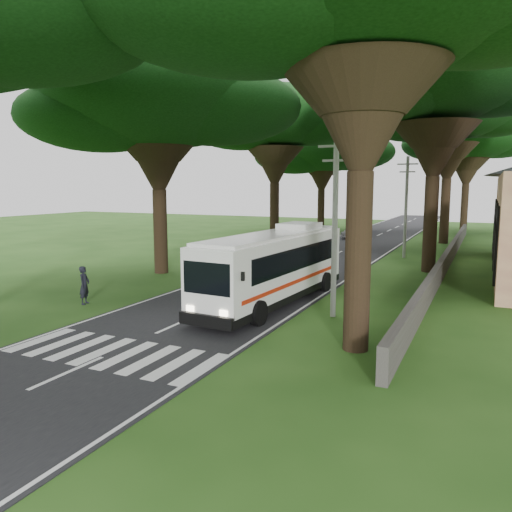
# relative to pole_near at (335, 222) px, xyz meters

# --- Properties ---
(ground) EXTENTS (140.00, 140.00, 0.00)m
(ground) POSITION_rel_pole_near_xyz_m (-5.50, -6.00, -4.18)
(ground) COLOR #204614
(ground) RESTS_ON ground
(road) EXTENTS (8.00, 120.00, 0.04)m
(road) POSITION_rel_pole_near_xyz_m (-5.50, 19.00, -4.17)
(road) COLOR black
(road) RESTS_ON ground
(crosswalk) EXTENTS (8.00, 3.00, 0.01)m
(crosswalk) POSITION_rel_pole_near_xyz_m (-5.50, -8.00, -4.18)
(crosswalk) COLOR silver
(crosswalk) RESTS_ON ground
(property_wall) EXTENTS (0.35, 50.00, 1.20)m
(property_wall) POSITION_rel_pole_near_xyz_m (3.50, 18.00, -3.58)
(property_wall) COLOR #383533
(property_wall) RESTS_ON ground
(pole_near) EXTENTS (1.60, 0.24, 8.00)m
(pole_near) POSITION_rel_pole_near_xyz_m (0.00, 0.00, 0.00)
(pole_near) COLOR gray
(pole_near) RESTS_ON ground
(pole_mid) EXTENTS (1.60, 0.24, 8.00)m
(pole_mid) POSITION_rel_pole_near_xyz_m (0.00, 20.00, 0.00)
(pole_mid) COLOR gray
(pole_mid) RESTS_ON ground
(pole_far) EXTENTS (1.60, 0.24, 8.00)m
(pole_far) POSITION_rel_pole_near_xyz_m (0.00, 40.00, 0.00)
(pole_far) COLOR gray
(pole_far) RESTS_ON ground
(tree_l_mida) EXTENTS (14.73, 14.73, 14.28)m
(tree_l_mida) POSITION_rel_pole_near_xyz_m (-13.50, 6.00, 6.87)
(tree_l_mida) COLOR black
(tree_l_mida) RESTS_ON ground
(tree_l_midb) EXTENTS (13.70, 13.70, 15.15)m
(tree_l_midb) POSITION_rel_pole_near_xyz_m (-13.00, 24.00, 7.90)
(tree_l_midb) COLOR black
(tree_l_midb) RESTS_ON ground
(tree_l_far) EXTENTS (14.98, 14.98, 13.74)m
(tree_l_far) POSITION_rel_pole_near_xyz_m (-14.00, 42.00, 6.29)
(tree_l_far) COLOR black
(tree_l_far) RESTS_ON ground
(tree_r_mida) EXTENTS (14.95, 14.95, 16.23)m
(tree_r_mida) POSITION_rel_pole_near_xyz_m (2.50, 14.00, 8.75)
(tree_r_mida) COLOR black
(tree_r_mida) RESTS_ON ground
(tree_r_midb) EXTENTS (14.69, 14.69, 16.36)m
(tree_r_midb) POSITION_rel_pole_near_xyz_m (2.00, 32.00, 8.91)
(tree_r_midb) COLOR black
(tree_r_midb) RESTS_ON ground
(tree_r_far) EXTENTS (14.67, 14.67, 15.18)m
(tree_r_far) POSITION_rel_pole_near_xyz_m (3.00, 50.00, 7.77)
(tree_r_far) COLOR black
(tree_r_far) RESTS_ON ground
(coach_bus) EXTENTS (3.34, 11.90, 3.47)m
(coach_bus) POSITION_rel_pole_near_xyz_m (-3.33, 1.30, -2.31)
(coach_bus) COLOR white
(coach_bus) RESTS_ON ground
(distant_car_a) EXTENTS (2.26, 3.77, 1.20)m
(distant_car_a) POSITION_rel_pole_near_xyz_m (-7.26, 32.34, -3.55)
(distant_car_a) COLOR #9B9A9F
(distant_car_a) RESTS_ON road
(distant_car_b) EXTENTS (2.44, 4.49, 1.40)m
(distant_car_b) POSITION_rel_pole_near_xyz_m (-8.50, 42.37, -3.45)
(distant_car_b) COLOR navy
(distant_car_b) RESTS_ON road
(pedestrian) EXTENTS (0.63, 0.79, 1.87)m
(pedestrian) POSITION_rel_pole_near_xyz_m (-11.64, -2.87, -3.24)
(pedestrian) COLOR black
(pedestrian) RESTS_ON ground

